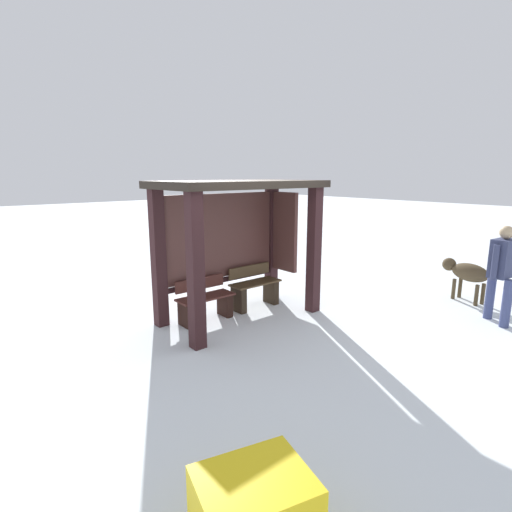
% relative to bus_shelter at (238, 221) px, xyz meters
% --- Properties ---
extents(ground_plane, '(60.00, 60.00, 0.00)m').
position_rel_bus_shelter_xyz_m(ground_plane, '(-0.08, -0.15, -1.64)').
color(ground_plane, white).
extents(bus_shelter, '(2.73, 1.44, 2.30)m').
position_rel_bus_shelter_xyz_m(bus_shelter, '(0.00, 0.00, 0.00)').
color(bus_shelter, '#341C1E').
rests_on(bus_shelter, ground).
extents(bench_left_inside, '(0.97, 0.37, 0.71)m').
position_rel_bus_shelter_xyz_m(bench_left_inside, '(-0.61, 0.13, -1.33)').
color(bench_left_inside, '#512923').
rests_on(bench_left_inside, ground).
extents(bench_center_inside, '(0.97, 0.38, 0.76)m').
position_rel_bus_shelter_xyz_m(bench_center_inside, '(0.46, 0.13, -1.30)').
color(bench_center_inside, brown).
rests_on(bench_center_inside, ground).
extents(person_walking, '(0.67, 0.47, 1.60)m').
position_rel_bus_shelter_xyz_m(person_walking, '(3.00, -3.03, -0.69)').
color(person_walking, '#343A5C').
rests_on(person_walking, ground).
extents(dog, '(0.46, 1.08, 0.77)m').
position_rel_bus_shelter_xyz_m(dog, '(3.80, -2.18, -1.08)').
color(dog, '#4B3C27').
rests_on(dog, ground).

